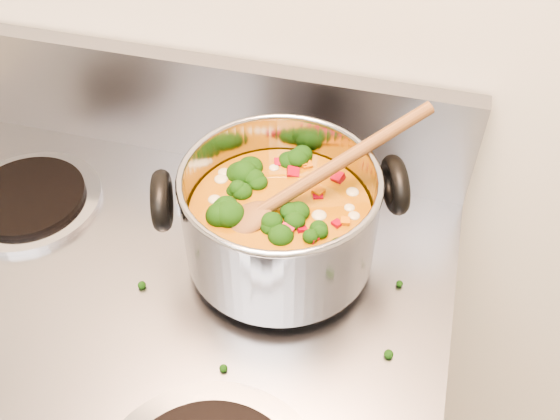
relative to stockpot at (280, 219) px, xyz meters
name	(u,v)px	position (x,y,z in m)	size (l,w,h in m)	color
stockpot	(280,219)	(0.00, 0.00, 0.00)	(0.29, 0.23, 0.14)	#9B9BA2
wooden_spoon	(293,192)	(0.01, 0.01, 0.04)	(0.23, 0.20, 0.11)	brown
cooktop_crumbs	(265,253)	(-0.02, 0.00, -0.07)	(0.31, 0.18, 0.01)	black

